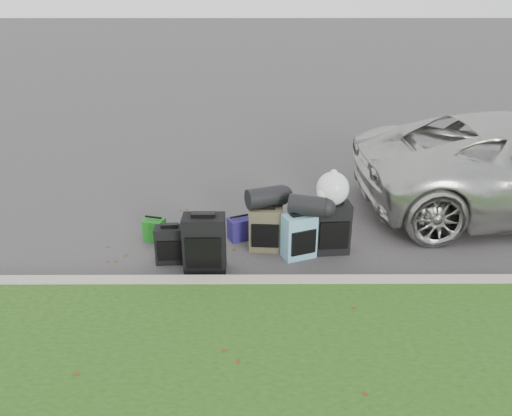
{
  "coord_description": "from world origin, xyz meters",
  "views": [
    {
      "loc": [
        -0.12,
        -6.14,
        3.35
      ],
      "look_at": [
        -0.1,
        0.2,
        0.55
      ],
      "focal_mm": 35.0,
      "sensor_mm": 36.0,
      "label": 1
    }
  ],
  "objects_px": {
    "suitcase_teal": "(299,236)",
    "tote_navy": "(239,229)",
    "tote_green": "(155,230)",
    "suitcase_olive": "(266,229)",
    "suitcase_large_black_left": "(205,244)",
    "suitcase_small_black": "(171,245)",
    "suitcase_large_black_right": "(332,228)"
  },
  "relations": [
    {
      "from": "suitcase_teal",
      "to": "tote_navy",
      "type": "distance_m",
      "value": 0.98
    },
    {
      "from": "suitcase_large_black_right",
      "to": "suitcase_large_black_left",
      "type": "bearing_deg",
      "value": -168.98
    },
    {
      "from": "suitcase_large_black_left",
      "to": "tote_green",
      "type": "bearing_deg",
      "value": 133.22
    },
    {
      "from": "tote_green",
      "to": "suitcase_teal",
      "type": "bearing_deg",
      "value": 1.97
    },
    {
      "from": "suitcase_large_black_left",
      "to": "tote_navy",
      "type": "bearing_deg",
      "value": 64.64
    },
    {
      "from": "suitcase_large_black_left",
      "to": "suitcase_teal",
      "type": "bearing_deg",
      "value": 15.87
    },
    {
      "from": "suitcase_teal",
      "to": "tote_navy",
      "type": "relative_size",
      "value": 1.91
    },
    {
      "from": "suitcase_teal",
      "to": "suitcase_large_black_left",
      "type": "bearing_deg",
      "value": 174.09
    },
    {
      "from": "suitcase_olive",
      "to": "tote_green",
      "type": "height_order",
      "value": "suitcase_olive"
    },
    {
      "from": "suitcase_large_black_left",
      "to": "tote_green",
      "type": "height_order",
      "value": "suitcase_large_black_left"
    },
    {
      "from": "suitcase_large_black_left",
      "to": "suitcase_large_black_right",
      "type": "distance_m",
      "value": 1.76
    },
    {
      "from": "suitcase_olive",
      "to": "suitcase_teal",
      "type": "xyz_separation_m",
      "value": [
        0.44,
        -0.22,
        -0.0
      ]
    },
    {
      "from": "suitcase_small_black",
      "to": "suitcase_olive",
      "type": "bearing_deg",
      "value": 12.55
    },
    {
      "from": "suitcase_small_black",
      "to": "suitcase_large_black_right",
      "type": "relative_size",
      "value": 0.7
    },
    {
      "from": "suitcase_olive",
      "to": "tote_navy",
      "type": "height_order",
      "value": "suitcase_olive"
    },
    {
      "from": "tote_green",
      "to": "suitcase_olive",
      "type": "bearing_deg",
      "value": 5.84
    },
    {
      "from": "suitcase_large_black_right",
      "to": "tote_navy",
      "type": "bearing_deg",
      "value": 157.91
    },
    {
      "from": "suitcase_small_black",
      "to": "suitcase_teal",
      "type": "relative_size",
      "value": 0.82
    },
    {
      "from": "suitcase_teal",
      "to": "tote_green",
      "type": "relative_size",
      "value": 1.94
    },
    {
      "from": "suitcase_large_black_left",
      "to": "suitcase_teal",
      "type": "xyz_separation_m",
      "value": [
        1.23,
        0.35,
        -0.07
      ]
    },
    {
      "from": "suitcase_teal",
      "to": "tote_navy",
      "type": "bearing_deg",
      "value": 125.33
    },
    {
      "from": "suitcase_small_black",
      "to": "suitcase_large_black_left",
      "type": "height_order",
      "value": "suitcase_large_black_left"
    },
    {
      "from": "suitcase_small_black",
      "to": "tote_navy",
      "type": "xyz_separation_m",
      "value": [
        0.88,
        0.66,
        -0.09
      ]
    },
    {
      "from": "suitcase_large_black_left",
      "to": "tote_navy",
      "type": "xyz_separation_m",
      "value": [
        0.42,
        0.88,
        -0.22
      ]
    },
    {
      "from": "suitcase_teal",
      "to": "suitcase_small_black",
      "type": "bearing_deg",
      "value": 162.57
    },
    {
      "from": "suitcase_small_black",
      "to": "suitcase_teal",
      "type": "distance_m",
      "value": 1.7
    },
    {
      "from": "suitcase_olive",
      "to": "suitcase_large_black_right",
      "type": "distance_m",
      "value": 0.9
    },
    {
      "from": "suitcase_teal",
      "to": "suitcase_large_black_right",
      "type": "xyz_separation_m",
      "value": [
        0.46,
        0.14,
        0.05
      ]
    },
    {
      "from": "suitcase_small_black",
      "to": "tote_navy",
      "type": "distance_m",
      "value": 1.1
    },
    {
      "from": "suitcase_small_black",
      "to": "tote_green",
      "type": "height_order",
      "value": "suitcase_small_black"
    },
    {
      "from": "suitcase_large_black_left",
      "to": "tote_green",
      "type": "xyz_separation_m",
      "value": [
        -0.81,
        0.86,
        -0.22
      ]
    },
    {
      "from": "suitcase_teal",
      "to": "tote_navy",
      "type": "height_order",
      "value": "suitcase_teal"
    }
  ]
}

